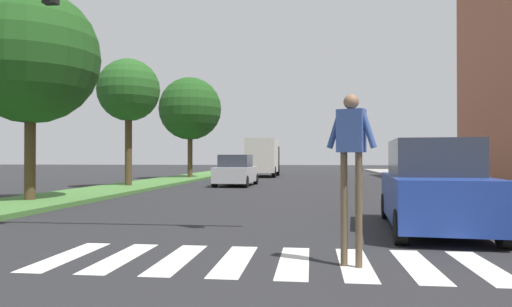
% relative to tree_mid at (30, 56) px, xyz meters
% --- Properties ---
extents(ground_plane, '(140.00, 140.00, 0.00)m').
position_rel_tree_mid_xyz_m(ground_plane, '(8.77, 15.00, -5.03)').
color(ground_plane, '#262628').
extents(crosswalk, '(6.75, 2.20, 0.01)m').
position_rel_tree_mid_xyz_m(crosswalk, '(8.77, -7.72, -5.02)').
color(crosswalk, silver).
rests_on(crosswalk, ground_plane).
extents(median_strip, '(3.29, 64.00, 0.15)m').
position_rel_tree_mid_xyz_m(median_strip, '(0.23, 13.00, -4.95)').
color(median_strip, '#477A38').
rests_on(median_strip, ground_plane).
extents(tree_mid, '(4.60, 4.60, 7.19)m').
position_rel_tree_mid_xyz_m(tree_mid, '(0.00, 0.00, 0.00)').
color(tree_mid, '#4C3823').
rests_on(tree_mid, median_strip).
extents(tree_far, '(3.22, 3.22, 6.54)m').
position_rel_tree_mid_xyz_m(tree_far, '(0.09, 8.30, 0.01)').
color(tree_far, '#4C3823').
rests_on(tree_far, median_strip).
extents(tree_distant, '(4.59, 4.59, 7.34)m').
position_rel_tree_mid_xyz_m(tree_distant, '(0.62, 18.60, 0.15)').
color(tree_distant, '#4C3823').
rests_on(tree_distant, median_strip).
extents(sidewalk_right, '(3.00, 64.00, 0.15)m').
position_rel_tree_mid_xyz_m(sidewalk_right, '(17.51, 13.00, -4.95)').
color(sidewalk_right, '#9E9991').
rests_on(sidewalk_right, ground_plane).
extents(traffic_light_gantry, '(8.91, 0.30, 6.00)m').
position_rel_tree_mid_xyz_m(traffic_light_gantry, '(4.19, -5.88, -0.67)').
color(traffic_light_gantry, gold).
rests_on(traffic_light_gantry, median_strip).
extents(pedestrian_performer, '(0.72, 0.37, 2.49)m').
position_rel_tree_mid_xyz_m(pedestrian_performer, '(10.06, -7.91, -3.36)').
color(pedestrian_performer, brown).
rests_on(pedestrian_performer, ground_plane).
extents(suv_crossing, '(2.33, 4.75, 1.97)m').
position_rel_tree_mid_xyz_m(suv_crossing, '(12.12, -4.24, -4.10)').
color(suv_crossing, navy).
rests_on(suv_crossing, ground_plane).
extents(sedan_midblock, '(2.06, 4.22, 1.74)m').
position_rel_tree_mid_xyz_m(sedan_midblock, '(5.32, 10.86, -4.23)').
color(sedan_midblock, '#B7B7BC').
rests_on(sedan_midblock, ground_plane).
extents(truck_box_delivery, '(2.40, 6.20, 3.10)m').
position_rel_tree_mid_xyz_m(truck_box_delivery, '(5.52, 23.52, -3.39)').
color(truck_box_delivery, black).
rests_on(truck_box_delivery, ground_plane).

